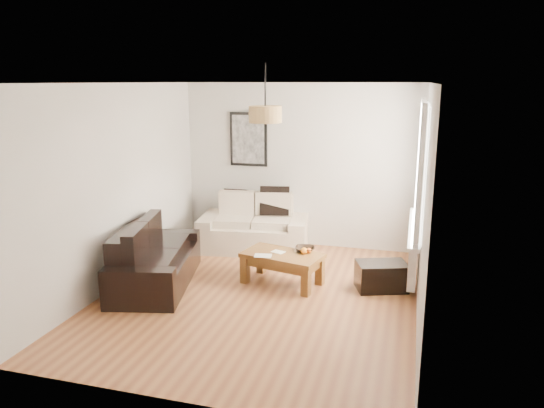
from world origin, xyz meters
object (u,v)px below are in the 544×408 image
(loveseat_cream, at_px, (254,224))
(coffee_table, at_px, (282,268))
(sofa_leather, at_px, (155,256))
(ottoman, at_px, (381,276))

(loveseat_cream, bearing_deg, coffee_table, -66.29)
(loveseat_cream, xyz_separation_m, sofa_leather, (-0.80, -1.75, -0.03))
(loveseat_cream, bearing_deg, sofa_leather, -122.79)
(loveseat_cream, height_order, sofa_leather, loveseat_cream)
(sofa_leather, distance_m, ottoman, 2.95)
(sofa_leather, relative_size, ottoman, 2.82)
(coffee_table, height_order, ottoman, coffee_table)
(ottoman, bearing_deg, loveseat_cream, 151.45)
(sofa_leather, height_order, coffee_table, sofa_leather)
(loveseat_cream, distance_m, sofa_leather, 1.92)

